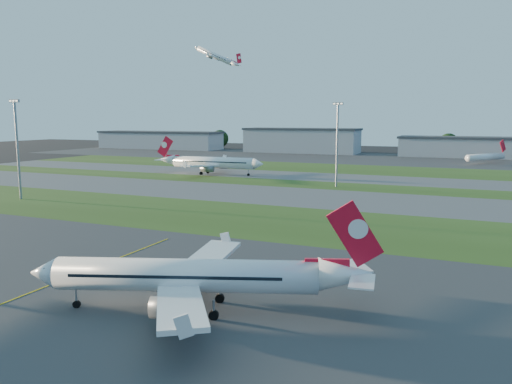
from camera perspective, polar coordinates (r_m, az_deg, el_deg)
The scene contains 20 objects.
grass_strip_a at distance 109.83m, azimuth -5.90°, elevation -2.63°, with size 300.00×34.00×0.01m, color #2D4517.
taxiway_a at distance 139.10m, azimuth 0.77°, elevation -0.26°, with size 300.00×32.00×0.01m, color #515154.
grass_strip_b at distance 162.23m, azimuth 4.18°, elevation 0.95°, with size 300.00×18.00×0.01m, color #2D4517.
taxiway_b at distance 182.99m, azimuth 6.46°, elevation 1.76°, with size 300.00×26.00×0.01m, color #515154.
grass_strip_c at distance 214.59m, azimuth 9.05°, elevation 2.68°, with size 300.00×40.00×0.01m, color #2D4517.
apron_far at distance 272.90m, azimuth 12.22°, elevation 3.79°, with size 400.00×80.00×0.01m, color #333335.
yellow_line at distance 67.07m, azimuth -24.55°, elevation -10.54°, with size 0.25×60.00×0.02m, color gold.
airliner_parked at distance 55.48m, azimuth -7.64°, elevation -9.53°, with size 33.95×28.73×11.07m.
airliner_taxiing at distance 189.25m, azimuth -4.99°, elevation 3.36°, with size 40.77×34.55×12.72m.
airliner_departing at distance 284.71m, azimuth -4.68°, elevation 15.25°, with size 28.06×23.84×8.76m.
mini_jet_near at distance 257.11m, azimuth 24.78°, elevation 3.67°, with size 17.90×24.38×9.48m.
light_mast_west at distance 143.26m, azimuth -25.63°, elevation 5.12°, with size 3.20×0.70×25.80m.
light_mast_centre at distance 154.75m, azimuth 9.27°, elevation 6.01°, with size 3.20×0.70×25.80m.
hangar_far_west at distance 359.98m, azimuth -10.95°, elevation 5.86°, with size 91.80×23.00×12.20m.
hangar_west at distance 312.93m, azimuth 5.21°, elevation 5.90°, with size 71.40×23.00×15.20m.
hangar_east at distance 297.28m, azimuth 23.90°, elevation 4.71°, with size 81.60×23.00×11.20m.
tree_far_west at distance 394.09m, azimuth -14.71°, elevation 6.00°, with size 11.00×11.00×12.00m.
tree_west at distance 352.20m, azimuth -4.15°, elevation 6.10°, with size 12.10×12.10×13.20m.
tree_mid_west at distance 316.79m, azimuth 10.16°, elevation 5.51°, with size 9.90×9.90×10.80m.
tree_mid_east at distance 311.47m, azimuth 21.13°, elevation 5.21°, with size 11.55×11.55×12.60m.
Camera 1 is at (53.05, -41.88, 20.86)m, focal length 35.00 mm.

